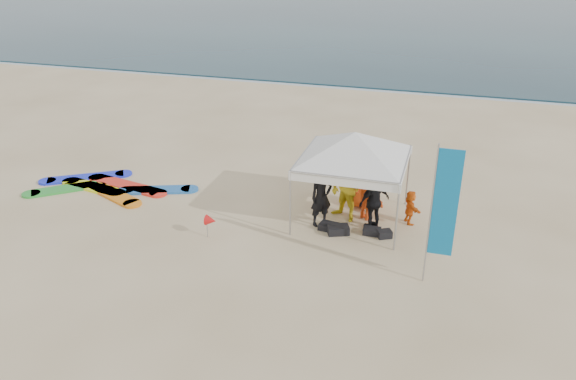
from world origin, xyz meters
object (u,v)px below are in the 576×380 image
at_px(person_black_a, 321,197).
at_px(person_orange_a, 368,192).
at_px(person_orange_b, 361,176).
at_px(canopy_tent, 355,133).
at_px(feather_flag, 444,205).
at_px(marker_pennant, 211,221).
at_px(person_yellow, 346,188).
at_px(person_seated, 410,207).
at_px(person_black_b, 374,201).
at_px(surfboard_spread, 107,187).

bearing_deg(person_black_a, person_orange_a, -7.37).
relative_size(person_orange_a, person_orange_b, 0.85).
bearing_deg(canopy_tent, person_orange_a, 20.60).
distance_m(canopy_tent, feather_flag, 3.54).
height_order(person_orange_b, feather_flag, feather_flag).
distance_m(person_orange_b, marker_pennant, 4.50).
xyz_separation_m(person_black_a, marker_pennant, (-2.54, -1.52, -0.34)).
bearing_deg(person_yellow, person_orange_b, 106.14).
bearing_deg(marker_pennant, person_seated, 25.42).
xyz_separation_m(person_orange_b, canopy_tent, (-0.09, -0.87, 1.57)).
xyz_separation_m(person_black_b, feather_flag, (1.74, -2.18, 1.17)).
xyz_separation_m(person_orange_a, feather_flag, (1.99, -2.70, 1.15)).
distance_m(person_black_a, person_yellow, 0.77).
xyz_separation_m(person_orange_a, canopy_tent, (-0.42, -0.16, 1.71)).
bearing_deg(feather_flag, surfboard_spread, 166.59).
bearing_deg(person_black_b, person_seated, 167.86).
xyz_separation_m(person_black_b, surfboard_spread, (-8.31, 0.21, -0.75)).
height_order(person_black_b, feather_flag, feather_flag).
distance_m(person_yellow, person_seated, 1.82).
bearing_deg(person_black_b, person_yellow, -63.73).
xyz_separation_m(person_black_a, surfboard_spread, (-6.93, 0.42, -0.80)).
bearing_deg(person_yellow, canopy_tent, 52.89).
bearing_deg(person_yellow, feather_flag, -12.68).
height_order(person_orange_a, person_black_b, person_orange_a).
distance_m(person_black_a, person_orange_b, 1.66).
height_order(feather_flag, surfboard_spread, feather_flag).
xyz_separation_m(person_yellow, marker_pennant, (-3.11, -2.02, -0.46)).
xyz_separation_m(person_black_a, person_orange_b, (0.82, 1.44, 0.11)).
xyz_separation_m(canopy_tent, feather_flag, (2.40, -2.54, -0.56)).
distance_m(person_black_a, marker_pennant, 2.98).
distance_m(person_black_a, person_black_b, 1.40).
bearing_deg(person_black_b, marker_pennant, -20.39).
distance_m(person_black_b, canopy_tent, 1.88).
bearing_deg(surfboard_spread, person_black_b, -1.46).
bearing_deg(person_black_a, canopy_tent, -1.70).
height_order(person_black_a, person_black_b, person_black_a).
relative_size(person_orange_a, feather_flag, 0.48).
bearing_deg(surfboard_spread, person_orange_a, 2.13).
xyz_separation_m(person_black_a, person_black_b, (1.38, 0.21, -0.05)).
bearing_deg(person_orange_a, person_orange_b, -30.08).
height_order(person_orange_a, surfboard_spread, person_orange_a).
relative_size(person_orange_b, marker_pennant, 2.97).
bearing_deg(person_black_a, feather_flag, -72.02).
height_order(canopy_tent, surfboard_spread, canopy_tent).
bearing_deg(person_orange_b, person_yellow, 87.29).
distance_m(person_seated, feather_flag, 3.24).
relative_size(person_orange_a, surfboard_spread, 0.33).
relative_size(person_orange_b, canopy_tent, 0.49).
relative_size(person_black_a, person_orange_b, 0.88).
relative_size(person_black_a, person_black_b, 1.06).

